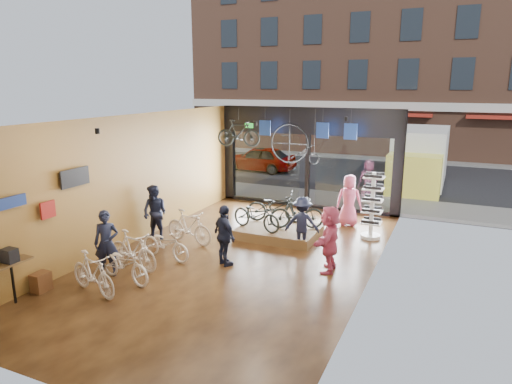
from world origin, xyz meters
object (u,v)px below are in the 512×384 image
Objects in this scene: box_truck at (419,160)px; customer_3 at (302,223)px; floor_bike_4 at (165,244)px; customer_5 at (330,239)px; street_car at (259,159)px; floor_bike_3 at (133,250)px; floor_bike_2 at (125,264)px; penny_farthing at (297,145)px; customer_0 at (107,243)px; sunglasses_rack at (372,206)px; display_bike_mid at (297,213)px; display_platform at (279,232)px; customer_2 at (225,236)px; floor_bike_1 at (93,273)px; customer_1 at (155,213)px; display_bike_left at (256,215)px; display_bike_right at (276,207)px; customer_4 at (349,200)px; floor_bike_5 at (189,227)px; hung_bike at (239,133)px.

box_truck is 9.79m from customer_3.
customer_5 reaches higher than floor_bike_4.
street_car reaches higher than floor_bike_3.
floor_bike_2 is at bearing 11.07° from street_car.
penny_farthing is at bearing -7.63° from floor_bike_4.
customer_3 reaches higher than floor_bike_4.
customer_0 is (2.18, -14.24, 0.15)m from street_car.
floor_bike_2 is 0.83× the size of sunglasses_rack.
display_bike_mid is at bearing -174.49° from sunglasses_rack.
customer_2 is (-0.47, -2.72, 0.67)m from display_platform.
street_car is 1.66× the size of display_platform.
box_truck is 3.77× the size of penny_farthing.
box_truck is 15.32m from floor_bike_1.
display_bike_left is at bearing 29.07° from customer_1.
floor_bike_1 is 0.95× the size of floor_bike_2.
floor_bike_1 is 3.33m from customer_2.
display_bike_right is at bearing -113.63° from box_truck.
customer_4 reaches higher than customer_0.
customer_2 is at bearing -14.36° from customer_1.
floor_bike_1 is 8.66m from penny_farthing.
floor_bike_3 is at bearing 30.44° from customer_3.
floor_bike_5 is 5.41m from customer_4.
display_bike_left is at bearing -112.47° from box_truck.
floor_bike_2 is 2.57m from customer_2.
street_car is at bearing 21.65° from floor_bike_4.
sunglasses_rack is 5.42m from hung_bike.
floor_bike_1 is at bearing -113.97° from display_platform.
customer_4 is at bearing -68.50° from display_bike_right.
box_truck reaches higher than display_bike_mid.
floor_bike_3 is 2.24m from floor_bike_5.
sunglasses_rack is (0.51, 3.02, 0.17)m from customer_5.
display_platform is 2.84m from customer_2.
display_bike_left is 1.04× the size of customer_1.
street_car is 2.33× the size of customer_5.
penny_farthing reaches higher than display_bike_mid.
sunglasses_rack reaches higher than display_platform.
display_bike_mid reaches higher than floor_bike_3.
floor_bike_5 is at bearing 2.20° from customer_2.
street_car is at bearing -36.85° from customer_2.
floor_bike_4 is 3.98m from display_bike_right.
penny_farthing is at bearing -3.11° from display_bike_mid.
street_car is 2.30× the size of customer_4.
penny_farthing reaches higher than customer_3.
customer_3 reaches higher than display_bike_right.
sunglasses_rack is 1.30× the size of hung_bike.
customer_5 is (4.62, 1.91, 0.35)m from floor_bike_3.
display_bike_left is 1.06× the size of display_bike_mid.
display_bike_left is (4.44, -10.27, 0.09)m from street_car.
penny_farthing reaches higher than customer_2.
customer_3 is at bearing -148.80° from display_bike_right.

